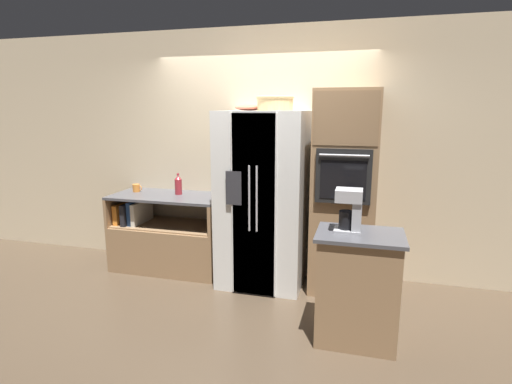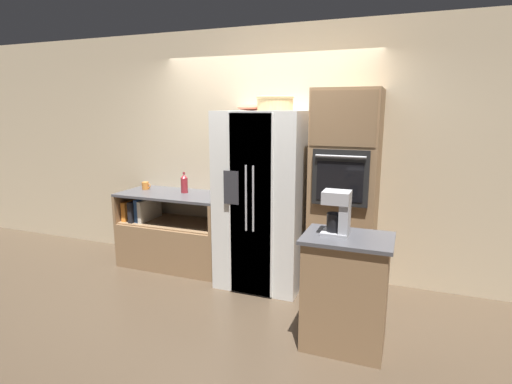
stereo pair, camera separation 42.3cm
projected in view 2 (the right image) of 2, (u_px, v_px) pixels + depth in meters
The scene contains 11 objects.
ground_plane at pixel (252, 281), 4.48m from camera, with size 20.00×20.00×0.00m, color #4C3D2D.
wall_back at pixel (267, 153), 4.65m from camera, with size 12.00×0.06×2.80m.
counter_left at pixel (174, 238), 4.92m from camera, with size 1.32×0.65×0.91m.
refrigerator at pixel (264, 199), 4.31m from camera, with size 0.90×0.82×1.88m.
wall_oven at pixel (345, 194), 4.05m from camera, with size 0.64×0.72×2.09m.
island_counter at pixel (345, 291), 3.19m from camera, with size 0.69×0.51×0.93m.
wicker_basket at pixel (275, 103), 4.02m from camera, with size 0.38×0.38×0.15m.
fruit_bowl at pixel (251, 107), 4.26m from camera, with size 0.31×0.31×0.06m.
bottle_tall at pixel (184, 183), 4.80m from camera, with size 0.08×0.08×0.25m.
mug at pixel (146, 186), 5.01m from camera, with size 0.12×0.09×0.09m.
coffee_maker at pixel (339, 211), 3.11m from camera, with size 0.21×0.19×0.35m.
Camera 2 is at (1.54, -3.89, 1.90)m, focal length 28.00 mm.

